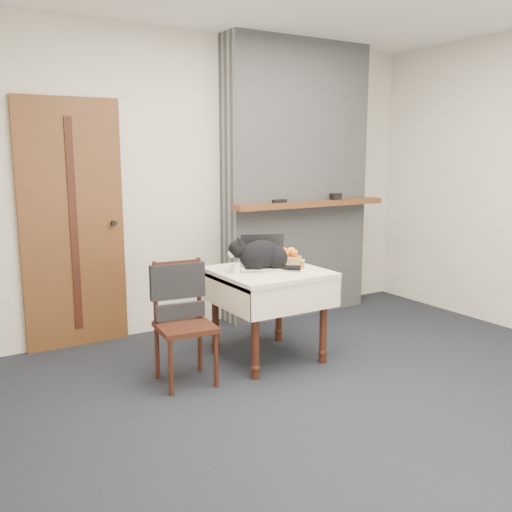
{
  "coord_description": "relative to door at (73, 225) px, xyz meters",
  "views": [
    {
      "loc": [
        -2.32,
        -2.65,
        1.58
      ],
      "look_at": [
        -0.17,
        0.84,
        0.83
      ],
      "focal_mm": 40.0,
      "sensor_mm": 36.0,
      "label": 1
    }
  ],
  "objects": [
    {
      "name": "chimney",
      "position": [
        2.1,
        -0.13,
        0.3
      ],
      "size": [
        1.62,
        0.48,
        2.6
      ],
      "color": "gray",
      "rests_on": "ground"
    },
    {
      "name": "room_shell",
      "position": [
        1.2,
        -1.51,
        0.76
      ],
      "size": [
        4.52,
        4.01,
        2.61
      ],
      "color": "beige",
      "rests_on": "ground"
    },
    {
      "name": "pill_bottle",
      "position": [
        1.41,
        -1.19,
        -0.26
      ],
      "size": [
        0.03,
        0.03,
        0.07
      ],
      "color": "#A96314",
      "rests_on": "side_table"
    },
    {
      "name": "side_table",
      "position": [
        1.17,
        -1.09,
        -0.41
      ],
      "size": [
        0.78,
        0.78,
        0.7
      ],
      "color": "#37150F",
      "rests_on": "ground"
    },
    {
      "name": "cream_jar",
      "position": [
        0.88,
        -1.08,
        -0.26
      ],
      "size": [
        0.07,
        0.07,
        0.08
      ],
      "primitive_type": "cylinder",
      "color": "silver",
      "rests_on": "side_table"
    },
    {
      "name": "laptop",
      "position": [
        1.19,
        -0.98,
        -0.24
      ],
      "size": [
        0.43,
        0.4,
        0.25
      ],
      "rotation": [
        0.0,
        0.0,
        -0.42
      ],
      "color": "#B7B7BC",
      "rests_on": "side_table"
    },
    {
      "name": "chair",
      "position": [
        0.43,
        -1.1,
        -0.46
      ],
      "size": [
        0.42,
        0.41,
        0.84
      ],
      "rotation": [
        0.0,
        0.0,
        -0.11
      ],
      "color": "#37150F",
      "rests_on": "ground"
    },
    {
      "name": "desk_clutter",
      "position": [
        1.37,
        -1.03,
        -0.3
      ],
      "size": [
        0.15,
        0.02,
        0.01
      ],
      "primitive_type": "cube",
      "rotation": [
        0.0,
        0.0,
        0.02
      ],
      "color": "black",
      "rests_on": "side_table"
    },
    {
      "name": "cat",
      "position": [
        1.12,
        -1.08,
        -0.19
      ],
      "size": [
        0.49,
        0.36,
        0.26
      ],
      "rotation": [
        0.0,
        0.0,
        -0.32
      ],
      "color": "black",
      "rests_on": "side_table"
    },
    {
      "name": "fruit_basket",
      "position": [
        1.42,
        -0.98,
        -0.25
      ],
      "size": [
        0.22,
        0.22,
        0.13
      ],
      "color": "#A88543",
      "rests_on": "side_table"
    },
    {
      "name": "door",
      "position": [
        0.0,
        0.0,
        0.0
      ],
      "size": [
        0.82,
        0.1,
        2.0
      ],
      "color": "brown",
      "rests_on": "ground"
    },
    {
      "name": "ground",
      "position": [
        1.2,
        -1.97,
        -1.0
      ],
      "size": [
        4.5,
        4.5,
        0.0
      ],
      "primitive_type": "plane",
      "color": "black",
      "rests_on": "ground"
    }
  ]
}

